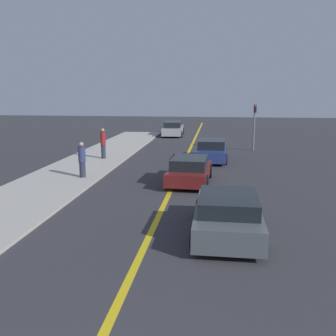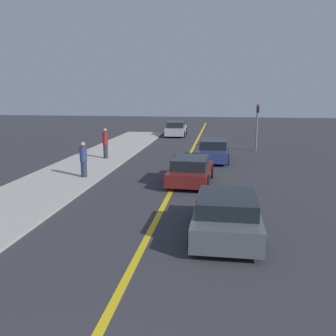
% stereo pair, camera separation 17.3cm
% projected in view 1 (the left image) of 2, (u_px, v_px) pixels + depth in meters
% --- Properties ---
extents(road_center_line, '(0.20, 60.00, 0.01)m').
position_uv_depth(road_center_line, '(182.00, 167.00, 20.97)').
color(road_center_line, gold).
rests_on(road_center_line, ground_plane).
extents(sidewalk_left, '(3.76, 34.69, 0.11)m').
position_uv_depth(sidewalk_left, '(84.00, 166.00, 21.00)').
color(sidewalk_left, '#ADA89E').
rests_on(sidewalk_left, ground_plane).
extents(car_near_right_lane, '(2.02, 3.97, 1.26)m').
position_uv_depth(car_near_right_lane, '(228.00, 215.00, 10.93)').
color(car_near_right_lane, '#4C5156').
rests_on(car_near_right_lane, ground_plane).
extents(car_ahead_center, '(2.03, 3.93, 1.22)m').
position_uv_depth(car_ahead_center, '(190.00, 170.00, 17.18)').
color(car_ahead_center, maroon).
rests_on(car_ahead_center, ground_plane).
extents(car_far_distant, '(1.91, 4.26, 1.31)m').
position_uv_depth(car_far_distant, '(211.00, 150.00, 22.80)').
color(car_far_distant, navy).
rests_on(car_far_distant, ground_plane).
extents(car_parked_left_lot, '(2.00, 4.84, 1.35)m').
position_uv_depth(car_parked_left_lot, '(173.00, 129.00, 35.68)').
color(car_parked_left_lot, '#9E9EA3').
rests_on(car_parked_left_lot, ground_plane).
extents(pedestrian_far_standing, '(0.34, 0.34, 1.70)m').
position_uv_depth(pedestrian_far_standing, '(82.00, 160.00, 17.81)').
color(pedestrian_far_standing, '#282D3D').
rests_on(pedestrian_far_standing, sidewalk_left).
extents(pedestrian_by_sign, '(0.32, 0.32, 1.84)m').
position_uv_depth(pedestrian_by_sign, '(103.00, 143.00, 22.83)').
color(pedestrian_by_sign, '#282D3D').
rests_on(pedestrian_by_sign, sidewalk_left).
extents(traffic_light, '(0.18, 0.40, 3.25)m').
position_uv_depth(traffic_light, '(254.00, 122.00, 26.27)').
color(traffic_light, slate).
rests_on(traffic_light, ground_plane).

